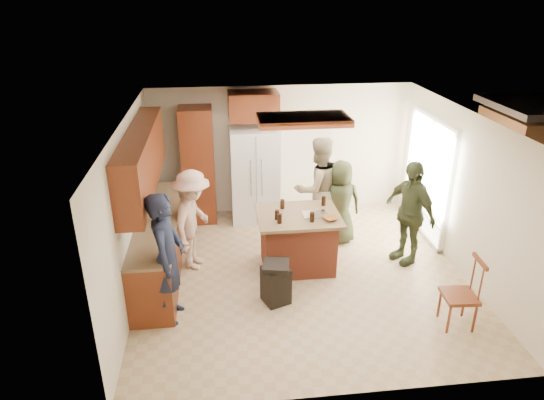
{
  "coord_description": "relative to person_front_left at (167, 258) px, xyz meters",
  "views": [
    {
      "loc": [
        -1.23,
        -6.44,
        4.16
      ],
      "look_at": [
        -0.43,
        0.35,
        1.15
      ],
      "focal_mm": 32.0,
      "sensor_mm": 36.0,
      "label": 1
    }
  ],
  "objects": [
    {
      "name": "person_behind_left",
      "position": [
        2.43,
        2.07,
        0.01
      ],
      "size": [
        1.03,
        0.81,
        1.86
      ],
      "primitive_type": "imported",
      "rotation": [
        0.0,
        0.0,
        3.45
      ],
      "color": "tan",
      "rests_on": "ground"
    },
    {
      "name": "left_cabinetry",
      "position": [
        -0.3,
        1.25,
        0.03
      ],
      "size": [
        0.64,
        3.0,
        2.3
      ],
      "color": "maroon",
      "rests_on": "ground"
    },
    {
      "name": "person_side_right",
      "position": [
        3.72,
        1.09,
        -0.06
      ],
      "size": [
        0.88,
        1.14,
        1.73
      ],
      "primitive_type": "imported",
      "rotation": [
        0.0,
        0.0,
        -1.17
      ],
      "color": "#394327",
      "rests_on": "ground"
    },
    {
      "name": "back_wall_units",
      "position": [
        0.62,
        3.05,
        0.46
      ],
      "size": [
        1.8,
        0.6,
        2.45
      ],
      "color": "maroon",
      "rests_on": "ground"
    },
    {
      "name": "kitchen_island",
      "position": [
        1.92,
        1.1,
        -0.45
      ],
      "size": [
        1.28,
        1.03,
        0.93
      ],
      "color": "#9A3E27",
      "rests_on": "ground"
    },
    {
      "name": "spindle_chair",
      "position": [
        3.8,
        -0.62,
        -0.47
      ],
      "size": [
        0.45,
        0.45,
        0.99
      ],
      "color": "maroon",
      "rests_on": "ground"
    },
    {
      "name": "person_counter",
      "position": [
        0.28,
        1.31,
        -0.1
      ],
      "size": [
        0.79,
        1.16,
        1.64
      ],
      "primitive_type": "imported",
      "rotation": [
        0.0,
        0.0,
        1.26
      ],
      "color": "tan",
      "rests_on": "ground"
    },
    {
      "name": "island_items",
      "position": [
        2.09,
        1.0,
        0.05
      ],
      "size": [
        0.98,
        0.71,
        0.15
      ],
      "color": "silver",
      "rests_on": "kitchen_island"
    },
    {
      "name": "person_front_left",
      "position": [
        0.0,
        0.0,
        0.0
      ],
      "size": [
        0.57,
        0.73,
        1.84
      ],
      "primitive_type": "imported",
      "rotation": [
        0.0,
        0.0,
        1.44
      ],
      "color": "#1B2036",
      "rests_on": "ground"
    },
    {
      "name": "refrigerator",
      "position": [
        1.4,
        2.97,
        -0.02
      ],
      "size": [
        0.9,
        0.76,
        1.8
      ],
      "color": "white",
      "rests_on": "ground"
    },
    {
      "name": "room_shell",
      "position": [
        6.32,
        2.49,
        -0.06
      ],
      "size": [
        8.0,
        5.2,
        5.0
      ],
      "color": "tan",
      "rests_on": "ground"
    },
    {
      "name": "trash_bin",
      "position": [
        1.45,
        0.18,
        -0.6
      ],
      "size": [
        0.44,
        0.44,
        0.63
      ],
      "color": "black",
      "rests_on": "ground"
    },
    {
      "name": "person_behind_right",
      "position": [
        2.78,
        1.85,
        -0.17
      ],
      "size": [
        0.75,
        0.5,
        1.5
      ],
      "primitive_type": "imported",
      "rotation": [
        0.0,
        0.0,
        3.18
      ],
      "color": "#323921",
      "rests_on": "ground"
    }
  ]
}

